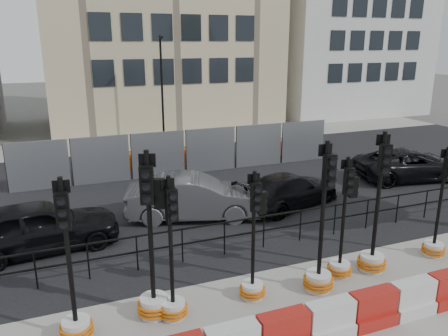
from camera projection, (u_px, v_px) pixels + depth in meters
name	position (u px, v px, depth m)	size (l,w,h in m)	color
ground	(284.00, 267.00, 11.47)	(120.00, 120.00, 0.00)	#51514C
sidewalk_near	(356.00, 336.00, 8.78)	(40.00, 6.00, 0.02)	gray
road	(200.00, 187.00, 17.72)	(40.00, 14.00, 0.03)	black
sidewalk_far	(152.00, 142.00, 25.77)	(40.00, 4.00, 0.02)	gray
building_white	(341.00, 11.00, 34.83)	(12.00, 9.06, 16.00)	silver
kerb_railing	(264.00, 226.00, 12.35)	(18.00, 0.04, 1.00)	black
heras_fencing	(192.00, 154.00, 20.30)	(14.33, 1.72, 2.00)	gray
lamp_post_far	(162.00, 88.00, 24.13)	(0.12, 0.56, 6.00)	black
barrier_row	(351.00, 315.00, 8.86)	(12.55, 0.50, 0.80)	#BA300E
traffic_signal_a	(74.00, 308.00, 8.54)	(0.67, 0.67, 3.38)	white
traffic_signal_b	(153.00, 280.00, 9.21)	(0.73, 0.73, 3.69)	white
traffic_signal_c	(173.00, 290.00, 9.21)	(0.63, 0.63, 3.19)	white
traffic_signal_d	(253.00, 269.00, 9.91)	(0.60, 0.60, 3.06)	white
traffic_signal_e	(320.00, 262.00, 10.21)	(0.72, 0.72, 3.66)	white
traffic_signal_f	(342.00, 249.00, 10.83)	(0.62, 0.62, 3.12)	white
traffic_signal_g	(374.00, 244.00, 11.10)	(0.72, 0.72, 3.67)	white
traffic_signal_h	(436.00, 234.00, 11.92)	(0.61, 0.61, 3.10)	white
car_a	(39.00, 227.00, 12.18)	(4.50, 2.20, 1.48)	black
car_b	(194.00, 197.00, 14.48)	(4.73, 2.80, 1.47)	#4B4B50
car_c	(288.00, 190.00, 15.55)	(4.51, 2.92, 1.22)	black
car_d	(411.00, 164.00, 18.61)	(5.06, 2.98, 1.32)	black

